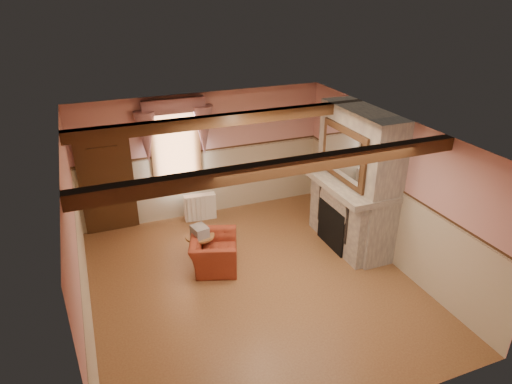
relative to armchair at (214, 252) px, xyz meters
name	(u,v)px	position (x,y,z in m)	size (l,w,h in m)	color
floor	(252,284)	(0.48, -0.77, -0.32)	(5.50, 6.00, 0.01)	brown
ceiling	(252,134)	(0.48, -0.77, 2.48)	(5.50, 6.00, 0.01)	silver
wall_back	(203,155)	(0.48, 2.23, 1.08)	(5.50, 0.02, 2.80)	#D09290
wall_front	(350,333)	(0.48, -3.77, 1.08)	(5.50, 0.02, 2.80)	#D09290
wall_left	(77,247)	(-2.27, -0.77, 1.08)	(0.02, 6.00, 2.80)	#D09290
wall_right	(390,189)	(3.23, -0.77, 1.08)	(0.02, 6.00, 2.80)	#D09290
wainscot	(252,248)	(0.48, -0.77, 0.43)	(5.50, 6.00, 1.50)	#C1B29B
chair_rail	(252,209)	(0.48, -0.77, 1.18)	(5.50, 6.00, 0.08)	black
firebox	(334,226)	(2.48, -0.17, 0.13)	(0.20, 0.95, 0.90)	black
armchair	(214,252)	(0.00, 0.00, 0.00)	(0.97, 0.85, 0.63)	maroon
side_table	(201,247)	(-0.17, 0.33, -0.04)	(0.56, 0.56, 0.55)	brown
book_stack	(200,231)	(-0.17, 0.29, 0.33)	(0.26, 0.32, 0.20)	#B7AD8C
radiator	(200,207)	(0.26, 1.93, -0.02)	(0.70, 0.18, 0.60)	white
bowl	(343,174)	(2.72, 0.05, 1.15)	(0.33, 0.33, 0.08)	brown
mantel_clock	(334,165)	(2.72, 0.42, 1.20)	(0.14, 0.24, 0.20)	black
oil_lamp	(334,163)	(2.72, 0.42, 1.24)	(0.11, 0.11, 0.28)	#B77633
candle_red	(361,184)	(2.72, -0.56, 1.18)	(0.06, 0.06, 0.16)	#B02115
jar_yellow	(358,183)	(2.72, -0.46, 1.16)	(0.06, 0.06, 0.12)	yellow
fireplace	(357,180)	(2.90, -0.17, 1.08)	(0.85, 2.00, 2.80)	gray
mantel	(349,183)	(2.72, -0.17, 1.04)	(1.05, 2.05, 0.12)	gray
overmantel_mirror	(343,155)	(2.54, -0.17, 1.65)	(0.06, 1.44, 1.04)	silver
door	(107,185)	(-1.62, 2.17, 0.73)	(1.10, 0.10, 2.10)	black
window	(176,149)	(-0.12, 2.20, 1.33)	(1.06, 0.08, 2.02)	white
window_drapes	(175,123)	(-0.12, 2.11, 1.93)	(1.30, 0.14, 1.40)	gray
ceiling_beam_front	(285,167)	(0.48, -1.97, 2.38)	(5.50, 0.18, 0.20)	black
ceiling_beam_back	(227,120)	(0.48, 0.43, 2.38)	(5.50, 0.18, 0.20)	black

